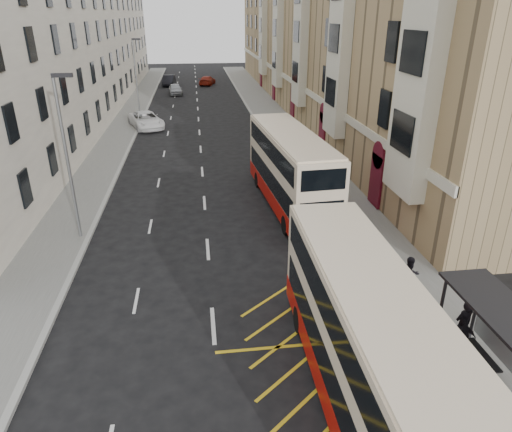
{
  "coord_description": "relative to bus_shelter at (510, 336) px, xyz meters",
  "views": [
    {
      "loc": [
        -0.21,
        -9.83,
        10.58
      ],
      "look_at": [
        2.31,
        9.47,
        1.88
      ],
      "focal_mm": 32.0,
      "sensor_mm": 36.0,
      "label": 1
    }
  ],
  "objects": [
    {
      "name": "pedestrian_near",
      "position": [
        -0.12,
        1.92,
        -1.05
      ],
      "size": [
        0.76,
        0.58,
        1.87
      ],
      "primitive_type": "imported",
      "rotation": [
        0.0,
        0.0,
        3.36
      ],
      "color": "black",
      "rests_on": "pavement_right"
    },
    {
      "name": "terrace_right",
      "position": [
        6.54,
        45.77,
        5.38
      ],
      "size": [
        10.75,
        79.0,
        15.25
      ],
      "color": "#9D825B",
      "rests_on": "ground"
    },
    {
      "name": "white_van",
      "position": [
        -13.54,
        36.9,
        -1.34
      ],
      "size": [
        4.33,
        6.26,
        1.59
      ],
      "primitive_type": "imported",
      "rotation": [
        0.0,
        0.0,
        0.33
      ],
      "color": "white",
      "rests_on": "ground"
    },
    {
      "name": "guard_railing",
      "position": [
        -2.09,
        6.14,
        -1.28
      ],
      "size": [
        0.06,
        6.56,
        1.01
      ],
      "color": "red",
      "rests_on": "pavement_right"
    },
    {
      "name": "car_red",
      "position": [
        -6.54,
        66.04,
        -1.45
      ],
      "size": [
        3.04,
        5.04,
        1.37
      ],
      "primitive_type": "imported",
      "rotation": [
        0.0,
        0.0,
        2.89
      ],
      "color": "#9C2110",
      "rests_on": "ground"
    },
    {
      "name": "ground",
      "position": [
        -8.34,
        0.39,
        -2.14
      ],
      "size": [
        200.0,
        200.0,
        0.0
      ],
      "primitive_type": "plane",
      "color": "black",
      "rests_on": "ground"
    },
    {
      "name": "kerb_left",
      "position": [
        -14.34,
        30.39,
        -2.06
      ],
      "size": [
        0.25,
        120.0,
        0.15
      ],
      "primitive_type": "cube",
      "color": "#9A9B95",
      "rests_on": "ground"
    },
    {
      "name": "double_decker_rear",
      "position": [
        -3.34,
        15.2,
        0.13
      ],
      "size": [
        3.35,
        11.34,
        4.46
      ],
      "rotation": [
        0.0,
        0.0,
        0.07
      ],
      "color": "beige",
      "rests_on": "ground"
    },
    {
      "name": "road_markings",
      "position": [
        -8.34,
        45.39,
        -2.13
      ],
      "size": [
        10.0,
        110.0,
        0.01
      ],
      "primitive_type": null,
      "color": "silver",
      "rests_on": "ground"
    },
    {
      "name": "bus_shelter",
      "position": [
        0.0,
        0.0,
        0.0
      ],
      "size": [
        1.65,
        4.25,
        2.7
      ],
      "color": "black",
      "rests_on": "pavement_right"
    },
    {
      "name": "pavement_left",
      "position": [
        -15.84,
        30.39,
        -2.06
      ],
      "size": [
        3.0,
        120.0,
        0.15
      ],
      "primitive_type": "cube",
      "color": "slate",
      "rests_on": "ground"
    },
    {
      "name": "kerb_right",
      "position": [
        -2.34,
        30.39,
        -2.06
      ],
      "size": [
        0.25,
        120.0,
        0.15
      ],
      "primitive_type": "cube",
      "color": "#9A9B95",
      "rests_on": "ground"
    },
    {
      "name": "car_dark",
      "position": [
        -12.55,
        65.97,
        -1.35
      ],
      "size": [
        2.02,
        4.9,
        1.58
      ],
      "primitive_type": "imported",
      "rotation": [
        0.0,
        0.0,
        -0.07
      ],
      "color": "black",
      "rests_on": "ground"
    },
    {
      "name": "pavement_right",
      "position": [
        -0.34,
        30.39,
        -2.06
      ],
      "size": [
        4.0,
        120.0,
        0.15
      ],
      "primitive_type": "cube",
      "color": "slate",
      "rests_on": "ground"
    },
    {
      "name": "double_decker_front",
      "position": [
        -4.21,
        0.28,
        0.03
      ],
      "size": [
        2.61,
        10.71,
        4.26
      ],
      "rotation": [
        0.0,
        0.0,
        -0.02
      ],
      "color": "beige",
      "rests_on": "ground"
    },
    {
      "name": "street_lamp_near",
      "position": [
        -14.69,
        12.39,
        2.5
      ],
      "size": [
        0.93,
        0.18,
        8.0
      ],
      "color": "slate",
      "rests_on": "pavement_left"
    },
    {
      "name": "street_lamp_far",
      "position": [
        -14.69,
        42.39,
        2.5
      ],
      "size": [
        0.93,
        0.18,
        8.0
      ],
      "color": "slate",
      "rests_on": "pavement_left"
    },
    {
      "name": "pedestrian_far",
      "position": [
        -0.42,
        1.49,
        -1.19
      ],
      "size": [
        1.0,
        0.62,
        1.6
      ],
      "primitive_type": "imported",
      "rotation": [
        0.0,
        0.0,
        2.88
      ],
      "color": "black",
      "rests_on": "pavement_right"
    },
    {
      "name": "terrace_left",
      "position": [
        -21.77,
        45.89,
        4.38
      ],
      "size": [
        9.18,
        79.0,
        13.25
      ],
      "color": "silver",
      "rests_on": "ground"
    },
    {
      "name": "car_silver",
      "position": [
        -11.29,
        57.18,
        -1.4
      ],
      "size": [
        2.2,
        4.51,
        1.48
      ],
      "primitive_type": "imported",
      "rotation": [
        0.0,
        0.0,
        0.11
      ],
      "color": "#A4A7AC",
      "rests_on": "ground"
    },
    {
      "name": "pedestrian_mid",
      "position": [
        -0.43,
        5.29,
        -1.17
      ],
      "size": [
        0.85,
        0.69,
        1.63
      ],
      "primitive_type": "imported",
      "rotation": [
        0.0,
        0.0,
        0.09
      ],
      "color": "black",
      "rests_on": "pavement_right"
    }
  ]
}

